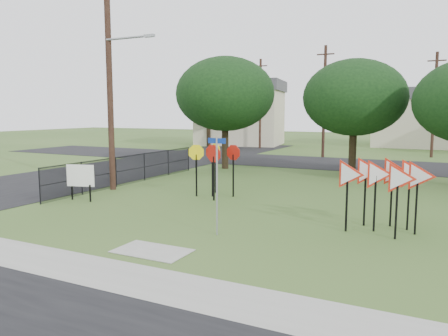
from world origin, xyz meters
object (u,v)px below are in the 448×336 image
at_px(street_name_sign, 217,180).
at_px(yield_sign_cluster, 386,177).
at_px(stop_sign_cluster, 214,158).
at_px(info_board, 80,177).

distance_m(street_name_sign, yield_sign_cluster, 5.25).
distance_m(street_name_sign, stop_sign_cluster, 6.08).
bearing_deg(yield_sign_cluster, stop_sign_cluster, 160.67).
bearing_deg(info_board, yield_sign_cluster, 3.53).
relative_size(stop_sign_cluster, yield_sign_cluster, 0.78).
xyz_separation_m(stop_sign_cluster, info_board, (-4.57, -3.33, -0.71)).
relative_size(stop_sign_cluster, info_board, 1.51).
bearing_deg(street_name_sign, stop_sign_cluster, 118.67).
distance_m(stop_sign_cluster, info_board, 5.70).
relative_size(street_name_sign, info_board, 1.93).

